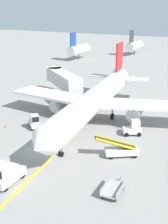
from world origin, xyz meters
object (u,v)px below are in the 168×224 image
Objects in this scene: jet_bridge at (62,78)px; airliner at (95,99)px; safety_cone_nose_left at (5,126)px; safety_cone_nose_right at (135,124)px; belt_loader_forward_hold at (121,150)px; pushback_tug at (5,174)px; baggage_cart_loaded at (113,189)px; baggage_tug_near_wing at (35,122)px; ground_crew_marshaller at (59,148)px; baggage_tug_by_cargo_door at (133,128)px; safety_cone_wingtip_left at (133,116)px.

airliner is at bearing -35.92° from jet_bridge.
safety_cone_nose_left and safety_cone_nose_right have the same top height.
belt_loader_forward_hold is 9.96m from safety_cone_nose_right.
pushback_tug reaches higher than baggage_cart_loaded.
jet_bridge is 26.54× the size of safety_cone_nose_right.
pushback_tug is at bearing -62.82° from baggage_tug_near_wing.
ground_crew_marshaller is (1.50, -11.80, -2.51)m from airliner.
baggage_tug_by_cargo_door is 13.89m from baggage_cart_loaded.
baggage_tug_by_cargo_door is (6.77, -2.11, -2.49)m from airliner.
pushback_tug is 0.77× the size of belt_loader_forward_hold.
ground_crew_marshaller is at bearing -57.24° from jet_bridge.
baggage_tug_near_wing is at bearing 26.08° from safety_cone_nose_left.
safety_cone_nose_right is at bearing 107.04° from baggage_tug_by_cargo_door.
pushback_tug is 1.38× the size of baggage_tug_near_wing.
baggage_tug_near_wing is 13.62m from baggage_tug_by_cargo_door.
baggage_cart_loaded is 17.39m from safety_cone_nose_right.
airliner reaches higher than baggage_tug_by_cargo_door.
baggage_tug_near_wing is 14.24m from safety_cone_nose_right.
baggage_cart_loaded is (2.29, -7.11, -0.31)m from belt_loader_forward_hold.
safety_cone_nose_left is at bearing -153.92° from baggage_tug_near_wing.
safety_cone_wingtip_left is (15.79, -4.02, -3.32)m from jet_bridge.
pushback_tug is 0.97× the size of baggage_cart_loaded.
baggage_tug_by_cargo_door is at bearing 69.44° from pushback_tug.
safety_cone_nose_right is at bearing 101.41° from belt_loader_forward_hold.
safety_cone_nose_left is at bearing -147.87° from safety_cone_nose_right.
airliner is 13.18× the size of baggage_tug_near_wing.
jet_bridge is 30.00m from pushback_tug.
baggage_cart_loaded is 21.07m from safety_cone_nose_left.
jet_bridge is 3.06× the size of baggage_cart_loaded.
jet_bridge is 24.02m from ground_crew_marshaller.
airliner is 9.37m from baggage_tug_near_wing.
baggage_tug_by_cargo_door is at bearing -29.72° from jet_bridge.
baggage_cart_loaded reaches higher than safety_cone_wingtip_left.
baggage_tug_near_wing is 6.08× the size of safety_cone_wingtip_left.
baggage_tug_near_wing is 1.57× the size of ground_crew_marshaller.
safety_cone_nose_left is at bearing -139.04° from airliner.
airliner is 11.78m from belt_loader_forward_hold.
ground_crew_marshaller is at bearing -34.07° from baggage_tug_near_wing.
belt_loader_forward_hold is 10.92× the size of safety_cone_nose_right.
baggage_tug_by_cargo_door reaches higher than baggage_cart_loaded.
pushback_tug is at bearing -159.63° from baggage_cart_loaded.
safety_cone_nose_left is (-9.85, -8.55, -3.20)m from airliner.
safety_cone_nose_right is at bearing -22.28° from jet_bridge.
jet_bridge is 4.37× the size of baggage_tug_near_wing.
safety_cone_nose_right is (-1.03, 3.35, -0.71)m from baggage_tug_by_cargo_door.
jet_bridge reaches higher than safety_cone_nose_left.
safety_cone_nose_right is (17.17, -7.03, -3.32)m from jet_bridge.
pushback_tug reaches higher than baggage_tug_near_wing.
safety_cone_wingtip_left is at bearing 42.02° from safety_cone_nose_left.
baggage_tug_near_wing reaches higher than safety_cone_nose_left.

